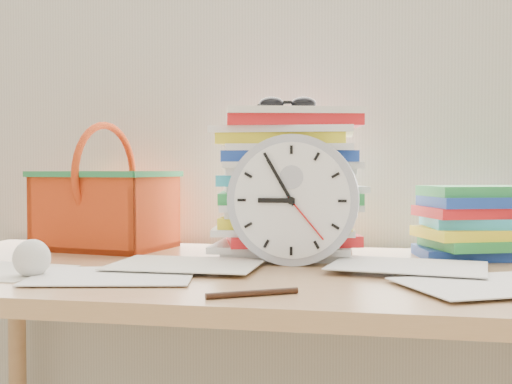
% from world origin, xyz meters
% --- Properties ---
extents(curtain, '(2.40, 0.01, 2.50)m').
position_xyz_m(curtain, '(0.00, 1.98, 1.30)').
color(curtain, beige).
rests_on(curtain, room_shell).
extents(desk, '(1.40, 0.70, 0.75)m').
position_xyz_m(desk, '(0.00, 1.60, 0.68)').
color(desk, '#B18053').
rests_on(desk, ground).
extents(paper_stack, '(0.35, 0.30, 0.31)m').
position_xyz_m(paper_stack, '(0.06, 1.78, 0.90)').
color(paper_stack, white).
rests_on(paper_stack, desk).
extents(clock, '(0.25, 0.05, 0.25)m').
position_xyz_m(clock, '(0.09, 1.65, 0.88)').
color(clock, '#A9ACBA').
rests_on(clock, desk).
extents(sunglasses, '(0.16, 0.14, 0.03)m').
position_xyz_m(sunglasses, '(0.06, 1.79, 1.07)').
color(sunglasses, black).
rests_on(sunglasses, paper_stack).
extents(book_stack, '(0.29, 0.25, 0.15)m').
position_xyz_m(book_stack, '(0.45, 1.81, 0.82)').
color(book_stack, white).
rests_on(book_stack, desk).
extents(basket, '(0.32, 0.27, 0.29)m').
position_xyz_m(basket, '(-0.37, 1.82, 0.89)').
color(basket, '#E44916').
rests_on(basket, desk).
extents(crumpled_ball, '(0.06, 0.06, 0.06)m').
position_xyz_m(crumpled_ball, '(-0.33, 1.42, 0.78)').
color(crumpled_ball, white).
rests_on(crumpled_ball, desk).
extents(pen, '(0.13, 0.08, 0.01)m').
position_xyz_m(pen, '(0.07, 1.33, 0.75)').
color(pen, black).
rests_on(pen, desk).
extents(scattered_papers, '(1.26, 0.42, 0.02)m').
position_xyz_m(scattered_papers, '(0.00, 1.60, 0.76)').
color(scattered_papers, white).
rests_on(scattered_papers, desk).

